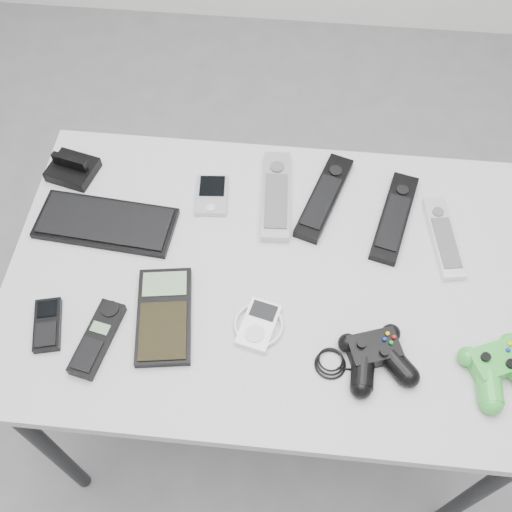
# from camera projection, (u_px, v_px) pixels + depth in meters

# --- Properties ---
(floor) EXTENTS (3.50, 3.50, 0.00)m
(floor) POSITION_uv_depth(u_px,v_px,m) (287.00, 399.00, 1.74)
(floor) COLOR slate
(floor) RESTS_ON ground
(desk) EXTENTS (1.04, 0.67, 0.70)m
(desk) POSITION_uv_depth(u_px,v_px,m) (273.00, 289.00, 1.21)
(desk) COLOR #A0A0A2
(desk) RESTS_ON floor
(pda_keyboard) EXTENTS (0.29, 0.14, 0.02)m
(pda_keyboard) POSITION_uv_depth(u_px,v_px,m) (106.00, 223.00, 1.22)
(pda_keyboard) COLOR black
(pda_keyboard) RESTS_ON desk
(dock_bracket) EXTENTS (0.11, 0.10, 0.05)m
(dock_bracket) POSITION_uv_depth(u_px,v_px,m) (71.00, 166.00, 1.28)
(dock_bracket) COLOR black
(dock_bracket) RESTS_ON desk
(pda) EXTENTS (0.07, 0.11, 0.02)m
(pda) POSITION_uv_depth(u_px,v_px,m) (212.00, 195.00, 1.26)
(pda) COLOR #A8A8AF
(pda) RESTS_ON desk
(remote_silver_a) EXTENTS (0.07, 0.23, 0.02)m
(remote_silver_a) POSITION_uv_depth(u_px,v_px,m) (276.00, 195.00, 1.25)
(remote_silver_a) COLOR #A8A8AF
(remote_silver_a) RESTS_ON desk
(remote_black_a) EXTENTS (0.12, 0.23, 0.02)m
(remote_black_a) POSITION_uv_depth(u_px,v_px,m) (324.00, 197.00, 1.25)
(remote_black_a) COLOR black
(remote_black_a) RESTS_ON desk
(remote_black_b) EXTENTS (0.11, 0.23, 0.02)m
(remote_black_b) POSITION_uv_depth(u_px,v_px,m) (395.00, 217.00, 1.22)
(remote_black_b) COLOR black
(remote_black_b) RESTS_ON desk
(remote_silver_b) EXTENTS (0.07, 0.20, 0.02)m
(remote_silver_b) POSITION_uv_depth(u_px,v_px,m) (443.00, 237.00, 1.20)
(remote_silver_b) COLOR silver
(remote_silver_b) RESTS_ON desk
(mobile_phone) EXTENTS (0.07, 0.11, 0.02)m
(mobile_phone) POSITION_uv_depth(u_px,v_px,m) (47.00, 325.00, 1.09)
(mobile_phone) COLOR black
(mobile_phone) RESTS_ON desk
(cordless_handset) EXTENTS (0.08, 0.15, 0.02)m
(cordless_handset) POSITION_uv_depth(u_px,v_px,m) (97.00, 338.00, 1.08)
(cordless_handset) COLOR black
(cordless_handset) RESTS_ON desk
(calculator) EXTENTS (0.13, 0.21, 0.02)m
(calculator) POSITION_uv_depth(u_px,v_px,m) (164.00, 315.00, 1.10)
(calculator) COLOR black
(calculator) RESTS_ON desk
(mp3_player) EXTENTS (0.11, 0.12, 0.02)m
(mp3_player) POSITION_uv_depth(u_px,v_px,m) (259.00, 325.00, 1.09)
(mp3_player) COLOR white
(mp3_player) RESTS_ON desk
(controller_black) EXTENTS (0.24, 0.19, 0.04)m
(controller_black) POSITION_uv_depth(u_px,v_px,m) (376.00, 355.00, 1.05)
(controller_black) COLOR black
(controller_black) RESTS_ON desk
(controller_green) EXTENTS (0.17, 0.18, 0.04)m
(controller_green) POSITION_uv_depth(u_px,v_px,m) (500.00, 368.00, 1.03)
(controller_green) COLOR #278F2E
(controller_green) RESTS_ON desk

